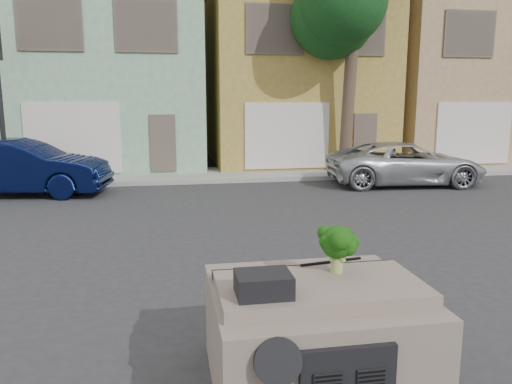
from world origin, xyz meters
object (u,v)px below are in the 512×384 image
object	(u,v)px
silver_pickup	(404,185)
broccoli	(337,249)
navy_sedan	(23,195)
traffic_signal	(0,107)

from	to	relation	value
silver_pickup	broccoli	xyz separation A→B (m)	(-6.04, -10.63, 1.36)
navy_sedan	broccoli	bearing A→B (deg)	-143.43
navy_sedan	silver_pickup	size ratio (longest dim) A/B	0.98
silver_pickup	broccoli	size ratio (longest dim) A/B	10.53
navy_sedan	broccoli	xyz separation A→B (m)	(5.85, -10.89, 1.36)
navy_sedan	traffic_signal	bearing A→B (deg)	38.80
navy_sedan	broccoli	distance (m)	12.44
silver_pickup	broccoli	bearing A→B (deg)	155.35
navy_sedan	broccoli	world-z (taller)	broccoli
broccoli	traffic_signal	bearing A→B (deg)	118.53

